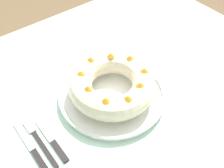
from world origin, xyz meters
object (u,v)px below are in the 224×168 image
bundt_cake (112,84)px  serving_knife (34,151)px  serving_dish (112,94)px  cake_knife (53,142)px  napkin (178,60)px  fork (38,138)px

bundt_cake → serving_knife: bundt_cake is taller
serving_dish → cake_knife: size_ratio=1.99×
serving_knife → napkin: 0.61m
fork → napkin: 0.58m
bundt_cake → cake_knife: bundt_cake is taller
bundt_cake → fork: 0.28m
bundt_cake → fork: bundt_cake is taller
serving_knife → napkin: size_ratio=1.26×
fork → napkin: fork is taller
bundt_cake → fork: bearing=178.5°
napkin → bundt_cake: bearing=177.5°
serving_knife → napkin: serving_knife is taller
fork → napkin: (0.58, -0.02, -0.00)m
bundt_cake → cake_knife: 0.25m
fork → cake_knife: cake_knife is taller
fork → bundt_cake: bearing=3.2°
serving_knife → cake_knife: (0.06, -0.01, 0.00)m
napkin → fork: bearing=178.0°
serving_dish → napkin: 0.31m
serving_dish → cake_knife: (-0.24, -0.03, -0.01)m
cake_knife → fork: bearing=121.8°
bundt_cake → napkin: (0.31, -0.01, -0.06)m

